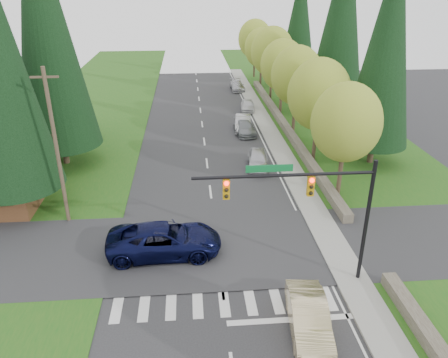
{
  "coord_description": "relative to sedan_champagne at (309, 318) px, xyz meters",
  "views": [
    {
      "loc": [
        -1.41,
        -13.6,
        14.53
      ],
      "look_at": [
        0.69,
        11.64,
        2.8
      ],
      "focal_mm": 35.0,
      "sensor_mm": 36.0,
      "label": 1
    }
  ],
  "objects": [
    {
      "name": "decid_tree_6",
      "position": [
        5.6,
        54.95,
        5.09
      ],
      "size": [
        5.2,
        5.2,
        8.86
      ],
      "color": "#38281C",
      "rests_on": "ground"
    },
    {
      "name": "decid_tree_3",
      "position": [
        5.6,
        33.95,
        4.9
      ],
      "size": [
        5.0,
        5.0,
        8.55
      ],
      "color": "#38281C",
      "rests_on": "ground"
    },
    {
      "name": "conifer_e_b",
      "position": [
        11.4,
        32.95,
        10.02
      ],
      "size": [
        6.12,
        6.12,
        19.8
      ],
      "color": "#38281C",
      "rests_on": "ground"
    },
    {
      "name": "conifer_w_c",
      "position": [
        -15.6,
        20.95,
        10.52
      ],
      "size": [
        6.46,
        6.46,
        20.8
      ],
      "color": "#38281C",
      "rests_on": "ground"
    },
    {
      "name": "sedan_champagne",
      "position": [
        0.0,
        0.0,
        0.0
      ],
      "size": [
        2.08,
        4.81,
        1.54
      ],
      "primitive_type": "imported",
      "rotation": [
        0.0,
        0.0,
        -0.1
      ],
      "color": "beige",
      "rests_on": "ground"
    },
    {
      "name": "decid_tree_4",
      "position": [
        5.7,
        40.95,
        5.29
      ],
      "size": [
        5.4,
        5.4,
        9.18
      ],
      "color": "#38281C",
      "rests_on": "ground"
    },
    {
      "name": "decid_tree_5",
      "position": [
        5.5,
        47.95,
        4.76
      ],
      "size": [
        4.8,
        4.8,
        8.3
      ],
      "color": "#38281C",
      "rests_on": "ground"
    },
    {
      "name": "parked_car_c",
      "position": [
        0.6,
        28.73,
        -0.02
      ],
      "size": [
        2.17,
        4.69,
        1.49
      ],
      "primitive_type": "imported",
      "rotation": [
        0.0,
        0.0,
        -0.14
      ],
      "color": "#A09FA4",
      "rests_on": "ground"
    },
    {
      "name": "curb_east",
      "position": [
        2.45,
        20.95,
        -0.7
      ],
      "size": [
        0.2,
        80.0,
        0.13
      ],
      "primitive_type": "cube",
      "color": "gray",
      "rests_on": "ground"
    },
    {
      "name": "conifer_e_a",
      "position": [
        10.4,
        18.95,
        9.02
      ],
      "size": [
        5.44,
        5.44,
        17.8
      ],
      "color": "#38281C",
      "rests_on": "ground"
    },
    {
      "name": "grass_east",
      "position": [
        9.4,
        18.95,
        -0.74
      ],
      "size": [
        14.0,
        110.0,
        0.06
      ],
      "primitive_type": "cube",
      "color": "#1D5717",
      "rests_on": "ground"
    },
    {
      "name": "cross_street",
      "position": [
        -3.6,
        6.95,
        -0.77
      ],
      "size": [
        120.0,
        8.0,
        0.1
      ],
      "primitive_type": "cube",
      "color": "#28282B",
      "rests_on": "ground"
    },
    {
      "name": "parked_car_b",
      "position": [
        0.6,
        27.47,
        -0.13
      ],
      "size": [
        2.07,
        4.48,
        1.27
      ],
      "primitive_type": "imported",
      "rotation": [
        0.0,
        0.0,
        0.07
      ],
      "color": "slate",
      "rests_on": "ground"
    },
    {
      "name": "ground",
      "position": [
        -3.6,
        -1.05,
        -0.77
      ],
      "size": [
        120.0,
        120.0,
        0.0
      ],
      "primitive_type": "plane",
      "color": "#28282B",
      "rests_on": "ground"
    },
    {
      "name": "grass_west",
      "position": [
        -16.6,
        18.95,
        -0.74
      ],
      "size": [
        14.0,
        110.0,
        0.06
      ],
      "primitive_type": "cube",
      "color": "#1D5717",
      "rests_on": "ground"
    },
    {
      "name": "parked_car_a",
      "position": [
        0.6,
        18.59,
        -0.05
      ],
      "size": [
        2.26,
        4.43,
        1.45
      ],
      "primitive_type": "imported",
      "rotation": [
        0.0,
        0.0,
        -0.13
      ],
      "color": "#BABABF",
      "rests_on": "ground"
    },
    {
      "name": "parked_car_d",
      "position": [
        2.0,
        35.75,
        -0.12
      ],
      "size": [
        1.95,
        3.97,
        1.3
      ],
      "primitive_type": "imported",
      "rotation": [
        0.0,
        0.0,
        -0.11
      ],
      "color": "silver",
      "rests_on": "ground"
    },
    {
      "name": "decid_tree_2",
      "position": [
        5.5,
        26.95,
        5.16
      ],
      "size": [
        5.0,
        5.0,
        8.82
      ],
      "color": "#38281C",
      "rests_on": "ground"
    },
    {
      "name": "traffic_signal",
      "position": [
        0.77,
        3.44,
        4.22
      ],
      "size": [
        8.7,
        0.37,
        6.8
      ],
      "color": "black",
      "rests_on": "ground"
    },
    {
      "name": "conifer_e_c",
      "position": [
        10.4,
        46.95,
        8.52
      ],
      "size": [
        5.1,
        5.1,
        16.8
      ],
      "color": "#38281C",
      "rests_on": "ground"
    },
    {
      "name": "decid_tree_1",
      "position": [
        5.7,
        19.95,
        5.03
      ],
      "size": [
        5.2,
        5.2,
        8.8
      ],
      "color": "#38281C",
      "rests_on": "ground"
    },
    {
      "name": "utility_pole",
      "position": [
        -13.1,
        10.95,
        4.37
      ],
      "size": [
        1.6,
        0.24,
        10.0
      ],
      "color": "#473828",
      "rests_on": "ground"
    },
    {
      "name": "suv_navy",
      "position": [
        -6.65,
        6.69,
        0.13
      ],
      "size": [
        6.55,
        3.12,
        1.8
      ],
      "primitive_type": "imported",
      "rotation": [
        0.0,
        0.0,
        1.59
      ],
      "color": "black",
      "rests_on": "ground"
    },
    {
      "name": "conifer_w_e",
      "position": [
        -17.6,
        26.95,
        9.52
      ],
      "size": [
        5.78,
        5.78,
        18.8
      ],
      "color": "#38281C",
      "rests_on": "ground"
    },
    {
      "name": "sidewalk_east",
      "position": [
        3.3,
        20.95,
        -0.7
      ],
      "size": [
        1.8,
        80.0,
        0.13
      ],
      "primitive_type": "cube",
      "color": "gray",
      "rests_on": "ground"
    },
    {
      "name": "stone_wall_north",
      "position": [
        5.0,
        28.95,
        -0.42
      ],
      "size": [
        0.7,
        40.0,
        0.7
      ],
      "primitive_type": "cube",
      "color": "#4C4438",
      "rests_on": "ground"
    },
    {
      "name": "decid_tree_0",
      "position": [
        5.6,
        12.95,
        4.83
      ],
      "size": [
        4.8,
        4.8,
        8.37
      ],
      "color": "#38281C",
      "rests_on": "ground"
    },
    {
      "name": "parked_car_e",
      "position": [
        1.93,
        46.28,
        -0.12
      ],
      "size": [
        1.94,
        4.51,
        1.29
      ],
      "primitive_type": "imported",
      "rotation": [
        0.0,
        0.0,
        0.03
      ],
      "color": "#A0A1A5",
      "rests_on": "ground"
    }
  ]
}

